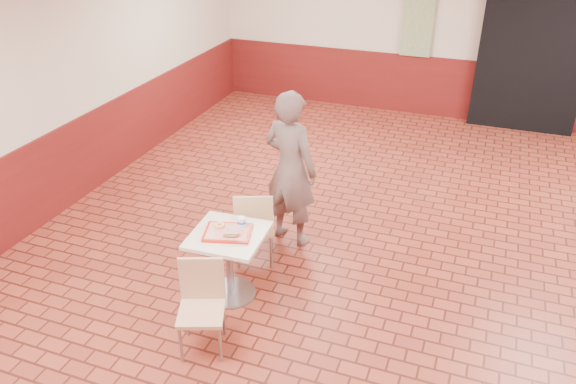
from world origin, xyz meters
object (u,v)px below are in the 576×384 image
(chair_main_front, at_px, (202,301))
(customer, at_px, (291,169))
(chair_main_back, at_px, (254,224))
(paper_cup, at_px, (242,222))
(ring_donut, at_px, (220,225))
(serving_tray, at_px, (228,233))
(main_table, at_px, (229,254))
(long_john_donut, at_px, (231,235))

(chair_main_front, bearing_deg, customer, 65.07)
(chair_main_back, bearing_deg, paper_cup, 78.74)
(chair_main_back, xyz_separation_m, ring_donut, (-0.11, -0.53, 0.27))
(customer, height_order, paper_cup, customer)
(serving_tray, bearing_deg, chair_main_front, -84.15)
(main_table, relative_size, ring_donut, 7.10)
(ring_donut, bearing_deg, chair_main_front, -76.31)
(main_table, relative_size, paper_cup, 7.02)
(long_john_donut, xyz_separation_m, paper_cup, (0.02, 0.18, 0.03))
(long_john_donut, relative_size, paper_cup, 1.57)
(chair_main_front, xyz_separation_m, serving_tray, (-0.07, 0.67, 0.25))
(chair_main_back, distance_m, customer, 0.71)
(ring_donut, bearing_deg, long_john_donut, -34.11)
(customer, xyz_separation_m, long_john_donut, (-0.13, -1.20, -0.12))
(ring_donut, relative_size, long_john_donut, 0.63)
(chair_main_back, xyz_separation_m, long_john_donut, (0.06, -0.64, 0.27))
(main_table, relative_size, long_john_donut, 4.47)
(ring_donut, bearing_deg, paper_cup, 18.89)
(chair_main_front, height_order, chair_main_back, chair_main_back)
(customer, relative_size, serving_tray, 4.07)
(customer, xyz_separation_m, ring_donut, (-0.30, -1.08, -0.12))
(chair_main_front, xyz_separation_m, paper_cup, (0.02, 0.78, 0.32))
(chair_main_back, bearing_deg, ring_donut, 56.50)
(chair_main_front, height_order, ring_donut, chair_main_front)
(long_john_donut, bearing_deg, chair_main_front, -89.68)
(ring_donut, xyz_separation_m, paper_cup, (0.19, 0.07, 0.04))
(main_table, distance_m, paper_cup, 0.34)
(ring_donut, relative_size, paper_cup, 0.99)
(paper_cup, bearing_deg, main_table, -127.73)
(chair_main_front, bearing_deg, chair_main_back, 71.83)
(chair_main_back, xyz_separation_m, paper_cup, (0.08, -0.46, 0.30))
(customer, bearing_deg, serving_tray, 95.83)
(main_table, relative_size, customer, 0.40)
(main_table, height_order, ring_donut, ring_donut)
(chair_main_back, xyz_separation_m, serving_tray, (-0.01, -0.57, 0.24))
(chair_main_front, relative_size, chair_main_back, 0.96)
(chair_main_front, xyz_separation_m, long_john_donut, (-0.00, 0.60, 0.29))
(chair_main_front, relative_size, ring_donut, 8.30)
(chair_main_back, height_order, ring_donut, chair_main_back)
(customer, bearing_deg, paper_cup, 99.65)
(chair_main_back, relative_size, long_john_donut, 5.43)
(chair_main_back, relative_size, serving_tray, 1.99)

